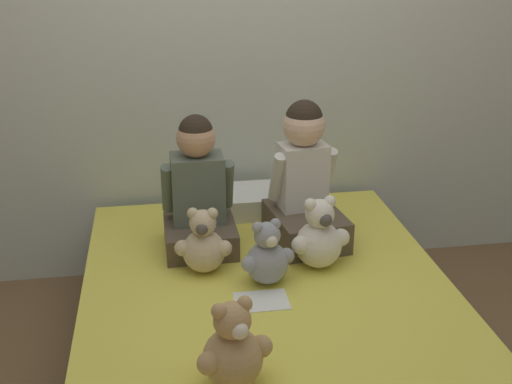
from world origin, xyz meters
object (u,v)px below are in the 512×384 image
child_on_left (198,193)px  teddy_bear_held_by_left_child (204,245)px  sign_card (261,301)px  child_on_right (304,184)px  teddy_bear_at_foot_of_bed (233,350)px  teddy_bear_between_children (266,257)px  bed (269,332)px  pillow_at_headboard (243,201)px  teddy_bear_held_by_right_child (319,238)px

child_on_left → teddy_bear_held_by_left_child: bearing=-90.8°
sign_card → child_on_right: bearing=61.4°
teddy_bear_at_foot_of_bed → sign_card: size_ratio=1.46×
teddy_bear_held_by_left_child → teddy_bear_between_children: bearing=-19.1°
bed → pillow_at_headboard: pillow_at_headboard is taller
teddy_bear_between_children → child_on_right: bearing=41.6°
teddy_bear_at_foot_of_bed → sign_card: bearing=51.0°
child_on_right → teddy_bear_held_by_right_child: bearing=-97.2°
child_on_left → child_on_right: 0.48m
teddy_bear_at_foot_of_bed → pillow_at_headboard: 1.33m
bed → sign_card: sign_card is taller
teddy_bear_held_by_left_child → teddy_bear_held_by_right_child: 0.49m
teddy_bear_between_children → sign_card: teddy_bear_between_children is taller
child_on_right → teddy_bear_at_foot_of_bed: bearing=-123.0°
child_on_right → sign_card: size_ratio=3.11×
child_on_right → child_on_left: bearing=171.9°
bed → child_on_left: size_ratio=3.04×
teddy_bear_held_by_right_child → pillow_at_headboard: (-0.24, 0.61, -0.08)m
teddy_bear_between_children → pillow_at_headboard: bearing=74.0°
bed → child_on_left: (-0.25, 0.42, 0.47)m
bed → teddy_bear_held_by_left_child: size_ratio=6.45×
teddy_bear_at_foot_of_bed → sign_card: (0.17, 0.46, -0.13)m
child_on_right → sign_card: bearing=-126.9°
teddy_bear_held_by_right_child → sign_card: size_ratio=1.51×
teddy_bear_held_by_right_child → sign_card: 0.40m
bed → child_on_right: 0.68m
teddy_bear_held_by_left_child → pillow_at_headboard: bearing=76.6°
child_on_right → teddy_bear_at_foot_of_bed: (-0.45, -0.98, -0.14)m
teddy_bear_held_by_left_child → teddy_bear_held_by_right_child: bearing=5.8°
pillow_at_headboard → bed: bearing=-90.0°
teddy_bear_between_children → sign_card: size_ratio=1.32×
bed → pillow_at_headboard: bearing=90.0°
teddy_bear_at_foot_of_bed → sign_card: teddy_bear_at_foot_of_bed is taller
bed → child_on_left: 0.68m
child_on_right → teddy_bear_held_by_left_child: 0.56m
child_on_right → pillow_at_headboard: bearing=116.6°
teddy_bear_between_children → teddy_bear_at_foot_of_bed: (-0.21, -0.60, 0.01)m
child_on_right → teddy_bear_held_by_right_child: 0.30m
teddy_bear_held_by_left_child → child_on_left: bearing=99.9°
child_on_right → sign_card: child_on_right is taller
teddy_bear_between_children → bed: bearing=-102.7°
bed → child_on_left: bearing=120.5°
teddy_bear_between_children → child_on_left: bearing=107.6°
teddy_bear_held_by_left_child → teddy_bear_at_foot_of_bed: 0.74m
teddy_bear_held_by_right_child → sign_card: bearing=-152.0°
teddy_bear_between_children → sign_card: 0.19m
bed → sign_card: bearing=-115.8°
child_on_right → teddy_bear_between_children: 0.47m
teddy_bear_at_foot_of_bed → teddy_bear_held_by_right_child: bearing=38.1°
teddy_bear_held_by_right_child → teddy_bear_between_children: 0.26m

